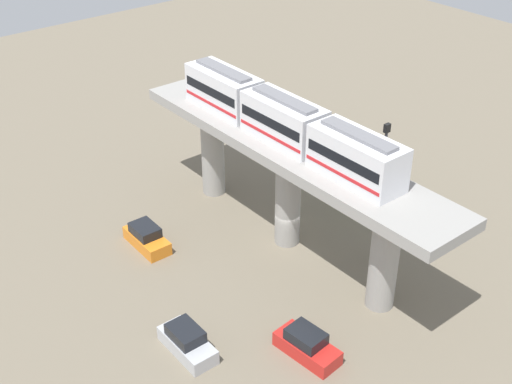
{
  "coord_description": "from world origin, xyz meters",
  "views": [
    {
      "loc": [
        -28.84,
        -31.65,
        30.56
      ],
      "look_at": [
        -2.5,
        0.66,
        5.03
      ],
      "focal_mm": 48.18,
      "sensor_mm": 36.0,
      "label": 1
    }
  ],
  "objects_px": {
    "parked_car_silver": "(187,342)",
    "parked_car_red": "(307,345)",
    "signal_post": "(380,189)",
    "parked_car_orange": "(146,238)",
    "train": "(284,120)",
    "tree_near_viaduct": "(373,163)"
  },
  "relations": [
    {
      "from": "parked_car_silver",
      "to": "parked_car_red",
      "type": "distance_m",
      "value": 7.35
    },
    {
      "from": "signal_post",
      "to": "parked_car_orange",
      "type": "bearing_deg",
      "value": 135.27
    },
    {
      "from": "train",
      "to": "parked_car_red",
      "type": "bearing_deg",
      "value": -123.85
    },
    {
      "from": "parked_car_red",
      "to": "train",
      "type": "bearing_deg",
      "value": 50.68
    },
    {
      "from": "train",
      "to": "parked_car_silver",
      "type": "height_order",
      "value": "train"
    },
    {
      "from": "parked_car_red",
      "to": "signal_post",
      "type": "bearing_deg",
      "value": 15.83
    },
    {
      "from": "parked_car_orange",
      "to": "parked_car_red",
      "type": "bearing_deg",
      "value": -83.18
    },
    {
      "from": "train",
      "to": "parked_car_red",
      "type": "xyz_separation_m",
      "value": [
        -6.98,
        -10.41,
        -9.17
      ]
    },
    {
      "from": "train",
      "to": "tree_near_viaduct",
      "type": "bearing_deg",
      "value": -2.19
    },
    {
      "from": "parked_car_red",
      "to": "signal_post",
      "type": "xyz_separation_m",
      "value": [
        10.38,
        4.05,
        5.28
      ]
    },
    {
      "from": "parked_car_silver",
      "to": "signal_post",
      "type": "relative_size",
      "value": 0.38
    },
    {
      "from": "parked_car_silver",
      "to": "tree_near_viaduct",
      "type": "relative_size",
      "value": 0.81
    },
    {
      "from": "parked_car_silver",
      "to": "parked_car_red",
      "type": "xyz_separation_m",
      "value": [
        5.51,
        -4.86,
        0.0
      ]
    },
    {
      "from": "parked_car_red",
      "to": "tree_near_viaduct",
      "type": "height_order",
      "value": "tree_near_viaduct"
    },
    {
      "from": "train",
      "to": "signal_post",
      "type": "bearing_deg",
      "value": -61.87
    },
    {
      "from": "signal_post",
      "to": "train",
      "type": "bearing_deg",
      "value": 118.13
    },
    {
      "from": "train",
      "to": "parked_car_red",
      "type": "height_order",
      "value": "train"
    },
    {
      "from": "train",
      "to": "parked_car_silver",
      "type": "xyz_separation_m",
      "value": [
        -12.49,
        -5.55,
        -9.17
      ]
    },
    {
      "from": "parked_car_orange",
      "to": "tree_near_viaduct",
      "type": "bearing_deg",
      "value": -17.06
    },
    {
      "from": "parked_car_orange",
      "to": "tree_near_viaduct",
      "type": "xyz_separation_m",
      "value": [
        18.09,
        -5.9,
        2.62
      ]
    },
    {
      "from": "parked_car_silver",
      "to": "parked_car_orange",
      "type": "xyz_separation_m",
      "value": [
        3.89,
        11.08,
        0.0
      ]
    },
    {
      "from": "parked_car_silver",
      "to": "parked_car_orange",
      "type": "bearing_deg",
      "value": 71.34
    }
  ]
}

